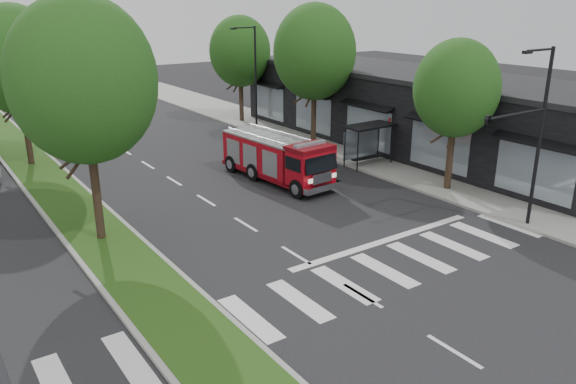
{
  "coord_description": "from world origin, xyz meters",
  "views": [
    {
      "loc": [
        -12.06,
        -16.78,
        9.8
      ],
      "look_at": [
        1.26,
        2.39,
        1.8
      ],
      "focal_mm": 35.0,
      "sensor_mm": 36.0,
      "label": 1
    }
  ],
  "objects": [
    {
      "name": "tree_right_near",
      "position": [
        11.5,
        2.0,
        5.51
      ],
      "size": [
        4.4,
        4.4,
        8.05
      ],
      "color": "black",
      "rests_on": "ground"
    },
    {
      "name": "storefront_row",
      "position": [
        17.0,
        10.0,
        2.5
      ],
      "size": [
        8.0,
        30.0,
        5.0
      ],
      "primitive_type": "cube",
      "color": "black",
      "rests_on": "ground"
    },
    {
      "name": "fire_engine",
      "position": [
        4.91,
        8.76,
        1.32
      ],
      "size": [
        3.02,
        8.13,
        2.76
      ],
      "rotation": [
        0.0,
        0.0,
        0.08
      ],
      "color": "#66050C",
      "rests_on": "ground"
    },
    {
      "name": "tree_median_far",
      "position": [
        -6.0,
        20.0,
        6.49
      ],
      "size": [
        5.6,
        5.6,
        9.72
      ],
      "color": "black",
      "rests_on": "ground"
    },
    {
      "name": "median",
      "position": [
        -6.0,
        18.0,
        0.08
      ],
      "size": [
        3.0,
        50.0,
        0.15
      ],
      "color": "gray",
      "rests_on": "ground"
    },
    {
      "name": "streetlight_right_far",
      "position": [
        10.35,
        20.0,
        4.48
      ],
      "size": [
        2.11,
        0.2,
        8.0
      ],
      "color": "black",
      "rests_on": "ground"
    },
    {
      "name": "streetlight_right_near",
      "position": [
        9.61,
        -3.5,
        4.67
      ],
      "size": [
        4.08,
        0.22,
        8.0
      ],
      "color": "black",
      "rests_on": "ground"
    },
    {
      "name": "tree_median_near",
      "position": [
        -6.0,
        6.0,
        6.81
      ],
      "size": [
        5.8,
        5.8,
        10.16
      ],
      "color": "black",
      "rests_on": "ground"
    },
    {
      "name": "ground",
      "position": [
        0.0,
        0.0,
        0.0
      ],
      "size": [
        140.0,
        140.0,
        0.0
      ],
      "primitive_type": "plane",
      "color": "black",
      "rests_on": "ground"
    },
    {
      "name": "tree_right_far",
      "position": [
        11.5,
        24.0,
        5.84
      ],
      "size": [
        5.0,
        5.0,
        8.73
      ],
      "color": "black",
      "rests_on": "ground"
    },
    {
      "name": "bus_shelter",
      "position": [
        11.2,
        8.15,
        2.04
      ],
      "size": [
        3.2,
        1.6,
        2.61
      ],
      "color": "black",
      "rests_on": "ground"
    },
    {
      "name": "sidewalk_right",
      "position": [
        12.5,
        10.0,
        0.07
      ],
      "size": [
        5.0,
        80.0,
        0.15
      ],
      "primitive_type": "cube",
      "color": "gray",
      "rests_on": "ground"
    },
    {
      "name": "tree_right_mid",
      "position": [
        11.5,
        14.0,
        6.49
      ],
      "size": [
        5.6,
        5.6,
        9.72
      ],
      "color": "black",
      "rests_on": "ground"
    }
  ]
}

